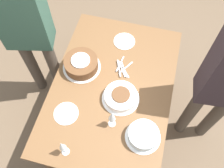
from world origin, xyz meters
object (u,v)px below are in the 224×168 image
cake_center_white (121,97)px  cake_back_decorated (143,135)px  cake_front_chocolate (81,64)px  wine_glass_near (62,146)px  person_cutting (25,25)px  wine_glass_far (112,116)px

cake_center_white → cake_back_decorated: size_ratio=1.14×
cake_center_white → cake_back_decorated: (0.27, 0.23, 0.01)m
cake_center_white → cake_front_chocolate: cake_front_chocolate is taller
wine_glass_near → cake_center_white: bearing=150.7°
person_cutting → wine_glass_near: bearing=-67.2°
cake_back_decorated → wine_glass_far: bearing=-100.4°
cake_front_chocolate → wine_glass_near: 0.73m
wine_glass_far → person_cutting: person_cutting is taller
cake_back_decorated → person_cutting: size_ratio=0.16×
cake_front_chocolate → wine_glass_far: wine_glass_far is taller
cake_center_white → cake_front_chocolate: bearing=-118.0°
cake_back_decorated → wine_glass_near: size_ratio=1.22×
cake_back_decorated → wine_glass_far: 0.27m
wine_glass_near → wine_glass_far: (-0.29, 0.27, 0.00)m
person_cutting → wine_glass_far: bearing=-45.2°
cake_back_decorated → wine_glass_near: wine_glass_near is taller
person_cutting → cake_center_white: bearing=-33.4°
cake_center_white → wine_glass_near: 0.59m
person_cutting → cake_front_chocolate: bearing=-26.9°
cake_center_white → cake_back_decorated: bearing=41.0°
cake_back_decorated → person_cutting: person_cutting is taller
cake_center_white → wine_glass_near: wine_glass_near is taller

